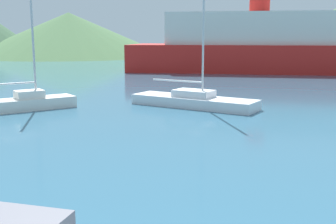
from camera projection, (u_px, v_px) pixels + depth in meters
sailboat_inner at (194, 100)px, 25.03m from camera, size 7.72×5.47×10.60m
sailboat_outer at (30, 101)px, 24.15m from camera, size 4.97×4.34×9.13m
ferry_distant at (258, 46)px, 49.94m from camera, size 31.13×12.78×8.43m
hill_central at (69, 34)px, 88.80m from camera, size 41.82×41.82×9.01m
hill_east at (258, 31)px, 94.62m from camera, size 40.63×40.63×10.70m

